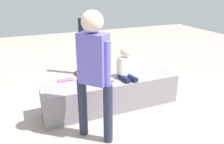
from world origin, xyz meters
TOP-DOWN VIEW (x-y plane):
  - ground_plane at (0.00, 0.00)m, footprint 12.00×12.00m
  - concrete_ledge at (0.00, 0.00)m, footprint 2.04×0.45m
  - child_seated at (0.22, 0.01)m, footprint 0.28×0.33m
  - adult_standing at (-0.47, -0.58)m, footprint 0.35×0.36m
  - cake_plate at (-0.06, -0.07)m, footprint 0.22×0.22m
  - gift_bag at (-0.54, 0.75)m, footprint 0.26×0.10m
  - railing_post at (-0.02, 1.51)m, footprint 0.36×0.36m
  - water_bottle_near_gift at (0.76, 0.62)m, footprint 0.07×0.07m
  - party_cup_red at (0.13, 1.20)m, footprint 0.08×0.08m
  - cake_box_white at (-0.73, 0.44)m, footprint 0.27×0.27m
  - handbag_black_leather at (-0.20, 0.48)m, footprint 0.31×0.11m
  - handbag_brown_canvas at (-0.13, 1.06)m, footprint 0.28×0.12m

SIDE VIEW (x-z plane):
  - ground_plane at x=0.00m, z-range 0.00..0.00m
  - party_cup_red at x=0.13m, z-range 0.00..0.10m
  - cake_box_white at x=-0.73m, z-range 0.00..0.11m
  - water_bottle_near_gift at x=0.76m, z-range -0.01..0.22m
  - handbag_brown_canvas at x=-0.13m, z-range -0.04..0.28m
  - handbag_black_leather at x=-0.20m, z-range -0.05..0.30m
  - gift_bag at x=-0.54m, z-range -0.02..0.29m
  - concrete_ledge at x=0.00m, z-range 0.00..0.45m
  - railing_post at x=-0.02m, z-range -0.14..1.01m
  - cake_plate at x=-0.06m, z-range 0.44..0.50m
  - child_seated at x=0.22m, z-range 0.42..0.90m
  - adult_standing at x=-0.47m, z-range 0.16..1.68m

